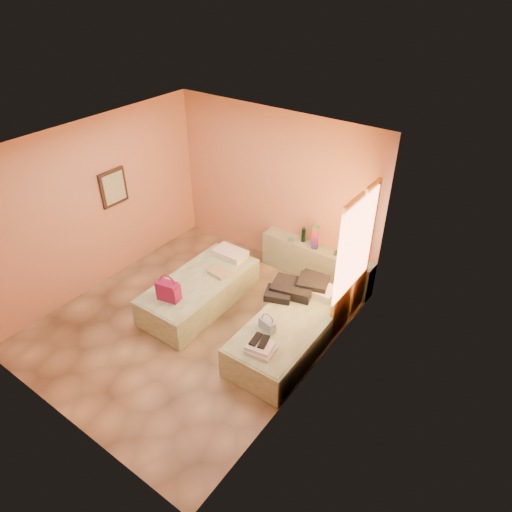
{
  "coord_description": "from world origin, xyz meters",
  "views": [
    {
      "loc": [
        3.94,
        -3.78,
        4.83
      ],
      "look_at": [
        0.6,
        0.85,
        1.01
      ],
      "focal_mm": 32.0,
      "sensor_mm": 36.0,
      "label": 1
    }
  ],
  "objects_px": {
    "headboard_ledge": "(316,263)",
    "water_bottle": "(303,235)",
    "bed_right": "(289,334)",
    "towel_stack": "(261,348)",
    "bed_left": "(200,291)",
    "magenta_handbag": "(168,290)",
    "blue_handbag": "(267,325)",
    "flower_vase": "(356,255)",
    "green_book": "(340,254)"
  },
  "relations": [
    {
      "from": "green_book",
      "to": "magenta_handbag",
      "type": "bearing_deg",
      "value": -130.82
    },
    {
      "from": "bed_right",
      "to": "green_book",
      "type": "bearing_deg",
      "value": 93.19
    },
    {
      "from": "bed_left",
      "to": "bed_right",
      "type": "relative_size",
      "value": 1.0
    },
    {
      "from": "magenta_handbag",
      "to": "flower_vase",
      "type": "bearing_deg",
      "value": 37.89
    },
    {
      "from": "bed_left",
      "to": "towel_stack",
      "type": "xyz_separation_m",
      "value": [
        1.71,
        -0.71,
        0.3
      ]
    },
    {
      "from": "headboard_ledge",
      "to": "flower_vase",
      "type": "xyz_separation_m",
      "value": [
        0.71,
        -0.02,
        0.45
      ]
    },
    {
      "from": "water_bottle",
      "to": "green_book",
      "type": "distance_m",
      "value": 0.72
    },
    {
      "from": "headboard_ledge",
      "to": "magenta_handbag",
      "type": "bearing_deg",
      "value": -117.27
    },
    {
      "from": "green_book",
      "to": "magenta_handbag",
      "type": "relative_size",
      "value": 0.54
    },
    {
      "from": "water_bottle",
      "to": "blue_handbag",
      "type": "bearing_deg",
      "value": -72.01
    },
    {
      "from": "headboard_ledge",
      "to": "water_bottle",
      "type": "relative_size",
      "value": 7.95
    },
    {
      "from": "water_bottle",
      "to": "bed_right",
      "type": "bearing_deg",
      "value": -64.62
    },
    {
      "from": "water_bottle",
      "to": "green_book",
      "type": "relative_size",
      "value": 1.45
    },
    {
      "from": "water_bottle",
      "to": "blue_handbag",
      "type": "distance_m",
      "value": 2.17
    },
    {
      "from": "flower_vase",
      "to": "headboard_ledge",
      "type": "bearing_deg",
      "value": 178.24
    },
    {
      "from": "headboard_ledge",
      "to": "bed_left",
      "type": "distance_m",
      "value": 2.07
    },
    {
      "from": "flower_vase",
      "to": "bed_left",
      "type": "bearing_deg",
      "value": -138.32
    },
    {
      "from": "blue_handbag",
      "to": "towel_stack",
      "type": "distance_m",
      "value": 0.42
    },
    {
      "from": "headboard_ledge",
      "to": "green_book",
      "type": "height_order",
      "value": "green_book"
    },
    {
      "from": "blue_handbag",
      "to": "towel_stack",
      "type": "bearing_deg",
      "value": -54.05
    },
    {
      "from": "headboard_ledge",
      "to": "water_bottle",
      "type": "distance_m",
      "value": 0.54
    },
    {
      "from": "flower_vase",
      "to": "towel_stack",
      "type": "xyz_separation_m",
      "value": [
        -0.18,
        -2.39,
        -0.23
      ]
    },
    {
      "from": "magenta_handbag",
      "to": "green_book",
      "type": "bearing_deg",
      "value": 43.23
    },
    {
      "from": "bed_right",
      "to": "magenta_handbag",
      "type": "bearing_deg",
      "value": -160.68
    },
    {
      "from": "flower_vase",
      "to": "towel_stack",
      "type": "relative_size",
      "value": 0.74
    },
    {
      "from": "headboard_ledge",
      "to": "blue_handbag",
      "type": "bearing_deg",
      "value": -79.63
    },
    {
      "from": "headboard_ledge",
      "to": "water_bottle",
      "type": "xyz_separation_m",
      "value": [
        -0.3,
        0.03,
        0.45
      ]
    },
    {
      "from": "headboard_ledge",
      "to": "bed_right",
      "type": "height_order",
      "value": "headboard_ledge"
    },
    {
      "from": "magenta_handbag",
      "to": "headboard_ledge",
      "type": "bearing_deg",
      "value": 50.29
    },
    {
      "from": "bed_left",
      "to": "water_bottle",
      "type": "height_order",
      "value": "water_bottle"
    },
    {
      "from": "bed_left",
      "to": "flower_vase",
      "type": "height_order",
      "value": "flower_vase"
    },
    {
      "from": "bed_left",
      "to": "magenta_handbag",
      "type": "distance_m",
      "value": 0.75
    },
    {
      "from": "water_bottle",
      "to": "flower_vase",
      "type": "relative_size",
      "value": 0.99
    },
    {
      "from": "flower_vase",
      "to": "magenta_handbag",
      "type": "xyz_separation_m",
      "value": [
        -1.91,
        -2.3,
        -0.12
      ]
    },
    {
      "from": "bed_right",
      "to": "towel_stack",
      "type": "bearing_deg",
      "value": -89.81
    },
    {
      "from": "magenta_handbag",
      "to": "blue_handbag",
      "type": "distance_m",
      "value": 1.6
    },
    {
      "from": "bed_right",
      "to": "blue_handbag",
      "type": "bearing_deg",
      "value": -116.35
    },
    {
      "from": "bed_right",
      "to": "water_bottle",
      "type": "xyz_separation_m",
      "value": [
        -0.82,
        1.73,
        0.53
      ]
    },
    {
      "from": "headboard_ledge",
      "to": "bed_left",
      "type": "xyz_separation_m",
      "value": [
        -1.17,
        -1.7,
        -0.08
      ]
    },
    {
      "from": "headboard_ledge",
      "to": "magenta_handbag",
      "type": "distance_m",
      "value": 2.64
    },
    {
      "from": "bed_left",
      "to": "towel_stack",
      "type": "distance_m",
      "value": 1.87
    },
    {
      "from": "bed_left",
      "to": "blue_handbag",
      "type": "distance_m",
      "value": 1.61
    },
    {
      "from": "blue_handbag",
      "to": "towel_stack",
      "type": "height_order",
      "value": "blue_handbag"
    },
    {
      "from": "headboard_ledge",
      "to": "towel_stack",
      "type": "height_order",
      "value": "headboard_ledge"
    },
    {
      "from": "magenta_handbag",
      "to": "blue_handbag",
      "type": "xyz_separation_m",
      "value": [
        1.57,
        0.3,
        -0.07
      ]
    },
    {
      "from": "bed_right",
      "to": "green_book",
      "type": "relative_size",
      "value": 11.25
    },
    {
      "from": "bed_right",
      "to": "bed_left",
      "type": "bearing_deg",
      "value": 179.35
    },
    {
      "from": "water_bottle",
      "to": "towel_stack",
      "type": "bearing_deg",
      "value": -71.17
    },
    {
      "from": "bed_left",
      "to": "magenta_handbag",
      "type": "relative_size",
      "value": 6.05
    },
    {
      "from": "water_bottle",
      "to": "magenta_handbag",
      "type": "height_order",
      "value": "water_bottle"
    }
  ]
}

